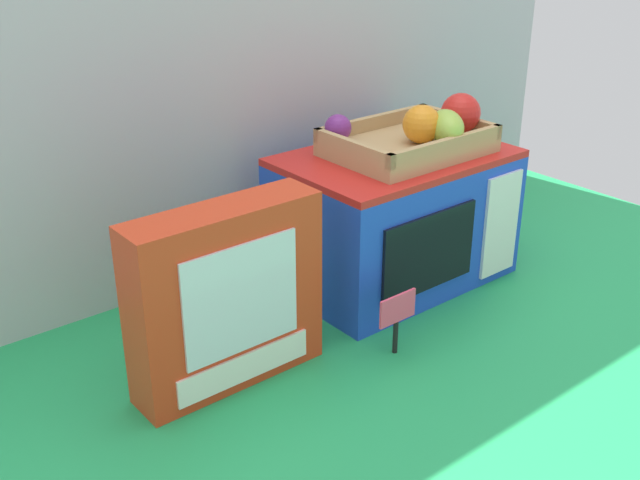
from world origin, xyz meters
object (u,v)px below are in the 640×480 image
(food_groups_crate, at_px, (419,135))
(price_sign, at_px, (397,315))
(toy_microwave, at_px, (394,218))
(cookie_set_box, at_px, (227,297))

(food_groups_crate, height_order, price_sign, food_groups_crate)
(toy_microwave, xyz_separation_m, price_sign, (-0.17, -0.19, -0.05))
(toy_microwave, height_order, price_sign, toy_microwave)
(food_groups_crate, relative_size, price_sign, 2.69)
(food_groups_crate, bearing_deg, price_sign, -140.32)
(toy_microwave, relative_size, food_groups_crate, 1.45)
(food_groups_crate, relative_size, cookie_set_box, 0.96)
(price_sign, bearing_deg, food_groups_crate, 39.68)
(toy_microwave, relative_size, price_sign, 3.91)
(toy_microwave, distance_m, food_groups_crate, 0.15)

